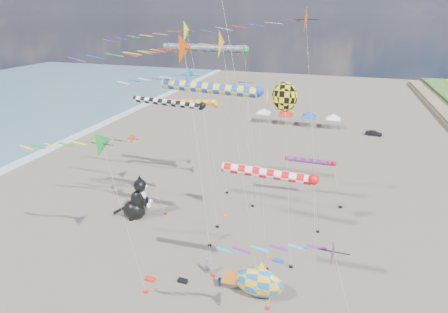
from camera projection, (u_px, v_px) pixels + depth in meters
delta_kite_0 at (235, 85)px, 42.30m from camera, size 9.35×2.10×16.39m
delta_kite_1 at (78, 150)px, 27.53m from camera, size 11.99×2.34×14.63m
delta_kite_2 at (129, 139)px, 40.89m from camera, size 8.98×1.59×10.76m
delta_kite_3 at (318, 259)px, 18.59m from camera, size 9.81×1.83×12.38m
delta_kite_5 at (171, 34)px, 36.26m from camera, size 14.36×2.30×22.63m
delta_kite_6 at (291, 22)px, 32.52m from camera, size 13.56×2.59×23.99m
delta_kite_7 at (172, 80)px, 31.74m from camera, size 9.82×1.98×18.88m
delta_kite_8 at (166, 53)px, 26.36m from camera, size 12.58×2.46×21.91m
delta_kite_9 at (209, 48)px, 27.57m from camera, size 12.63×2.44×22.14m
windsock_0 at (189, 103)px, 45.07m from camera, size 9.84×0.76×12.81m
windsock_1 at (214, 89)px, 28.80m from camera, size 9.99×0.92×17.88m
windsock_2 at (272, 175)px, 24.41m from camera, size 8.09×0.76×13.15m
windsock_3 at (171, 104)px, 36.64m from camera, size 9.49×0.71×14.77m
windsock_4 at (207, 49)px, 39.30m from camera, size 11.45×0.95×19.93m
windsock_5 at (312, 161)px, 43.68m from camera, size 7.65×0.67×6.34m
angelfish_kite at (282, 98)px, 30.45m from camera, size 3.74×3.02×17.73m
cat_inflatable at (135, 198)px, 41.59m from camera, size 4.49×3.17×5.49m
fish_inflatable at (258, 282)px, 30.02m from camera, size 5.72×2.24×3.92m
person_adult at (208, 266)px, 33.18m from camera, size 0.67×0.45×1.80m
child_green at (270, 287)px, 31.10m from camera, size 0.71×0.64×1.18m
child_blue at (219, 281)px, 31.91m from camera, size 0.61×0.57×1.01m
kite_bag_0 at (183, 281)px, 32.41m from camera, size 0.90×0.44×0.30m
kite_bag_1 at (279, 261)px, 35.02m from camera, size 0.90×0.44×0.30m
kite_bag_2 at (150, 279)px, 32.63m from camera, size 0.90×0.44×0.30m
tent_row at (298, 112)px, 75.97m from camera, size 19.20×4.20×3.80m
parked_car at (374, 133)px, 70.81m from camera, size 3.35×1.61×1.11m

